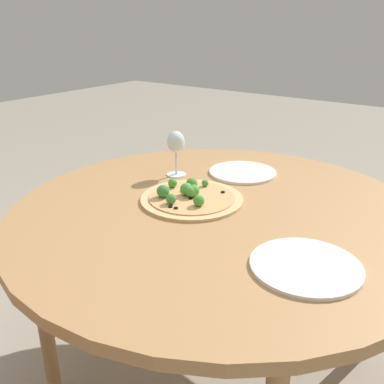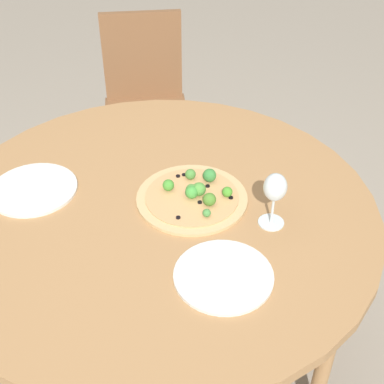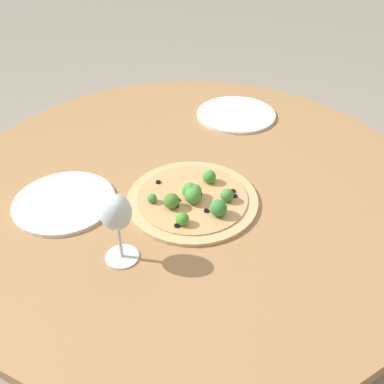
# 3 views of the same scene
# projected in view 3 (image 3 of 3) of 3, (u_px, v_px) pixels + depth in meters

# --- Properties ---
(ground_plane) EXTENTS (12.00, 12.00, 0.00)m
(ground_plane) POSITION_uv_depth(u_px,v_px,m) (191.00, 326.00, 1.65)
(ground_plane) COLOR gray
(dining_table) EXTENTS (1.36, 1.36, 0.71)m
(dining_table) POSITION_uv_depth(u_px,v_px,m) (191.00, 191.00, 1.25)
(dining_table) COLOR #A87A4C
(dining_table) RESTS_ON ground_plane
(pizza) EXTENTS (0.35, 0.35, 0.06)m
(pizza) POSITION_uv_depth(u_px,v_px,m) (193.00, 198.00, 1.12)
(pizza) COLOR tan
(pizza) RESTS_ON dining_table
(wine_glass) EXTENTS (0.08, 0.08, 0.18)m
(wine_glass) POSITION_uv_depth(u_px,v_px,m) (116.00, 216.00, 0.90)
(wine_glass) COLOR silver
(wine_glass) RESTS_ON dining_table
(plate_near) EXTENTS (0.27, 0.27, 0.01)m
(plate_near) POSITION_uv_depth(u_px,v_px,m) (64.00, 202.00, 1.12)
(plate_near) COLOR silver
(plate_near) RESTS_ON dining_table
(plate_far) EXTENTS (0.28, 0.28, 0.01)m
(plate_far) POSITION_uv_depth(u_px,v_px,m) (236.00, 114.00, 1.52)
(plate_far) COLOR silver
(plate_far) RESTS_ON dining_table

